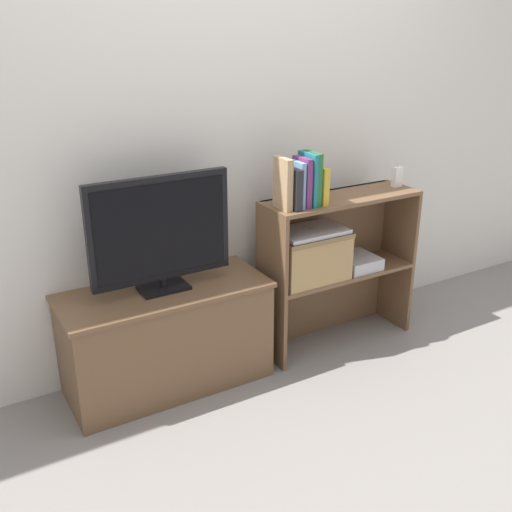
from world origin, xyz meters
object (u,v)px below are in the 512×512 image
at_px(magazine_stack, 357,262).
at_px(book_forest, 312,178).
at_px(laptop, 310,231).
at_px(book_skyblue, 296,184).
at_px(book_teal, 307,179).
at_px(storage_basket_left, 310,254).
at_px(book_charcoal, 290,188).
at_px(tv, 160,231).
at_px(book_mustard, 318,185).
at_px(book_tan, 283,184).
at_px(baby_monitor, 397,177).
at_px(tv_stand, 167,337).
at_px(book_plum, 302,182).

bearing_deg(magazine_stack, book_forest, -177.83).
bearing_deg(laptop, book_skyblue, -170.28).
distance_m(book_teal, storage_basket_left, 0.40).
distance_m(book_forest, laptop, 0.27).
relative_size(book_skyblue, book_forest, 0.87).
bearing_deg(book_teal, storage_basket_left, 23.47).
height_order(book_charcoal, laptop, book_charcoal).
relative_size(book_skyblue, magazine_stack, 1.02).
distance_m(book_charcoal, magazine_stack, 0.64).
height_order(tv, book_mustard, tv).
height_order(book_forest, magazine_stack, book_forest).
xyz_separation_m(book_charcoal, book_mustard, (0.16, 0.00, -0.01)).
distance_m(book_mustard, magazine_stack, 0.54).
relative_size(storage_basket_left, laptop, 1.08).
xyz_separation_m(book_tan, book_charcoal, (0.04, 0.00, -0.02)).
bearing_deg(book_forest, storage_basket_left, 52.53).
bearing_deg(tv, book_teal, -7.05).
height_order(book_charcoal, baby_monitor, book_charcoal).
bearing_deg(tv_stand, storage_basket_left, -5.48).
distance_m(book_plum, magazine_stack, 0.62).
bearing_deg(book_forest, book_mustard, 0.00).
xyz_separation_m(book_skyblue, baby_monitor, (0.66, 0.03, -0.06)).
distance_m(book_plum, storage_basket_left, 0.39).
xyz_separation_m(book_skyblue, laptop, (0.10, 0.02, -0.26)).
relative_size(laptop, magazine_stack, 1.64).
xyz_separation_m(baby_monitor, magazine_stack, (-0.26, -0.02, -0.43)).
bearing_deg(book_forest, laptop, 52.53).
distance_m(book_skyblue, baby_monitor, 0.67).
bearing_deg(laptop, baby_monitor, 1.53).
relative_size(tv_stand, book_mustard, 5.32).
height_order(baby_monitor, magazine_stack, baby_monitor).
xyz_separation_m(tv, baby_monitor, (1.32, -0.06, 0.09)).
bearing_deg(book_plum, storage_basket_left, 13.87).
bearing_deg(baby_monitor, book_mustard, -176.55).
distance_m(book_tan, book_plum, 0.11).
relative_size(baby_monitor, storage_basket_left, 0.36).
height_order(book_teal, book_mustard, book_teal).
bearing_deg(book_mustard, laptop, 139.70).
height_order(book_plum, book_forest, book_forest).
distance_m(tv_stand, laptop, 0.87).
relative_size(book_tan, magazine_stack, 1.14).
height_order(book_skyblue, book_mustard, book_skyblue).
bearing_deg(tv, tv_stand, 90.00).
height_order(tv_stand, book_teal, book_teal).
bearing_deg(laptop, magazine_stack, -1.03).
bearing_deg(book_plum, laptop, 13.87).
bearing_deg(tv_stand, book_forest, -6.92).
bearing_deg(book_plum, book_teal, 0.00).
height_order(book_teal, laptop, book_teal).
height_order(tv, laptop, tv).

